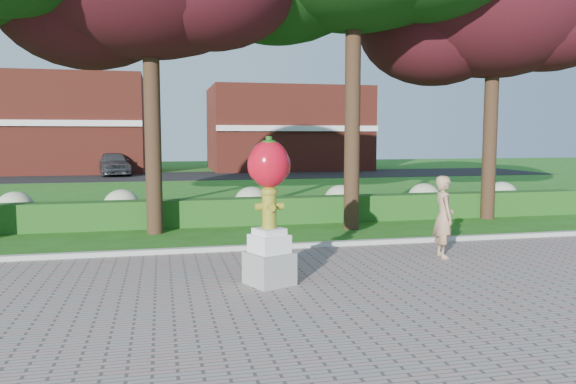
# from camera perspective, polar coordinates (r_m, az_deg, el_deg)

# --- Properties ---
(ground) EXTENTS (100.00, 100.00, 0.00)m
(ground) POSITION_cam_1_polar(r_m,az_deg,el_deg) (10.19, -2.18, -9.48)
(ground) COLOR #245A16
(ground) RESTS_ON ground
(walkway) EXTENTS (40.00, 14.00, 0.04)m
(walkway) POSITION_cam_1_polar(r_m,az_deg,el_deg) (6.51, 4.64, -18.35)
(walkway) COLOR gray
(walkway) RESTS_ON ground
(curb) EXTENTS (40.00, 0.18, 0.15)m
(curb) POSITION_cam_1_polar(r_m,az_deg,el_deg) (13.05, -4.61, -5.76)
(curb) COLOR #ADADA5
(curb) RESTS_ON ground
(lawn_hedge) EXTENTS (24.00, 0.70, 0.80)m
(lawn_hedge) POSITION_cam_1_polar(r_m,az_deg,el_deg) (16.92, -6.54, -2.02)
(lawn_hedge) COLOR #194E16
(lawn_hedge) RESTS_ON ground
(hydrangea_row) EXTENTS (20.10, 1.10, 0.99)m
(hydrangea_row) POSITION_cam_1_polar(r_m,az_deg,el_deg) (17.95, -5.08, -1.07)
(hydrangea_row) COLOR #A2A780
(hydrangea_row) RESTS_ON ground
(street) EXTENTS (50.00, 8.00, 0.02)m
(street) POSITION_cam_1_polar(r_m,az_deg,el_deg) (37.80, -10.00, 1.62)
(street) COLOR black
(street) RESTS_ON ground
(building_left) EXTENTS (14.00, 8.00, 7.00)m
(building_left) POSITION_cam_1_polar(r_m,az_deg,el_deg) (44.44, -23.54, 6.34)
(building_left) COLOR maroon
(building_left) RESTS_ON ground
(building_right) EXTENTS (12.00, 8.00, 6.40)m
(building_right) POSITION_cam_1_polar(r_m,az_deg,el_deg) (44.75, -0.10, 6.42)
(building_right) COLOR maroon
(building_right) RESTS_ON ground
(hydrant_sculpture) EXTENTS (0.94, 0.94, 2.62)m
(hydrant_sculpture) POSITION_cam_1_polar(r_m,az_deg,el_deg) (9.87, -1.92, -1.51)
(hydrant_sculpture) COLOR gray
(hydrant_sculpture) RESTS_ON walkway
(woman) EXTENTS (0.52, 0.71, 1.78)m
(woman) POSITION_cam_1_polar(r_m,az_deg,el_deg) (12.60, 15.52, -2.43)
(woman) COLOR tan
(woman) RESTS_ON walkway
(parked_car) EXTENTS (2.81, 5.02, 1.61)m
(parked_car) POSITION_cam_1_polar(r_m,az_deg,el_deg) (39.47, -17.31, 2.81)
(parked_car) COLOR #393C40
(parked_car) RESTS_ON street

